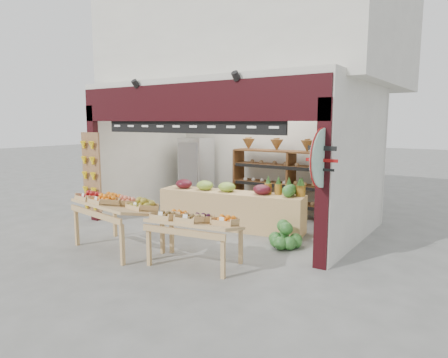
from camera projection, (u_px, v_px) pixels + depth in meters
ground at (218, 227)px, 8.71m from camera, size 60.00×60.00×0.00m
shop_structure at (257, 52)px, 9.46m from camera, size 6.36×5.12×5.40m
banana_board at (91, 173)px, 9.12m from camera, size 0.60×0.15×1.80m
gift_sign at (322, 158)px, 5.98m from camera, size 0.04×0.93×0.92m
back_shelving at (291, 171)px, 9.51m from camera, size 3.02×0.49×1.86m
refrigerator at (196, 172)px, 10.89m from camera, size 0.76×0.76×1.86m
cardboard_stack at (181, 208)px, 9.52m from camera, size 1.00×0.73×0.65m
mid_counter at (230, 208)px, 8.60m from camera, size 3.25×1.16×1.02m
display_table_left at (115, 204)px, 7.22m from camera, size 1.77×1.15×1.05m
display_table_right at (192, 221)px, 6.40m from camera, size 1.54×1.03×0.93m
watermelon_pile at (285, 238)px, 7.35m from camera, size 0.65×0.62×0.47m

